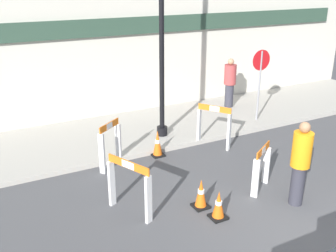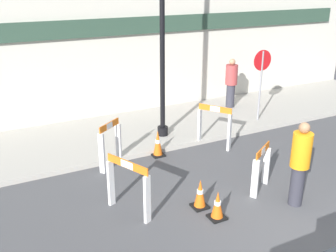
# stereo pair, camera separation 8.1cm
# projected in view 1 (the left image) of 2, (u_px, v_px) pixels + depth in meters

# --- Properties ---
(ground_plane) EXTENTS (60.00, 60.00, 0.00)m
(ground_plane) POSITION_uv_depth(u_px,v_px,m) (321.00, 246.00, 6.49)
(ground_plane) COLOR #4C4C4F
(sidewalk_slab) EXTENTS (18.00, 3.08, 0.11)m
(sidewalk_slab) POSITION_uv_depth(u_px,v_px,m) (158.00, 127.00, 11.47)
(sidewalk_slab) COLOR #ADA89E
(sidewalk_slab) RESTS_ON ground_plane
(storefront_facade) EXTENTS (18.00, 0.22, 5.50)m
(storefront_facade) POSITION_uv_depth(u_px,v_px,m) (134.00, 27.00, 11.84)
(storefront_facade) COLOR beige
(storefront_facade) RESTS_ON ground_plane
(stop_sign) EXTENTS (0.60, 0.06, 2.12)m
(stop_sign) POSITION_uv_depth(u_px,v_px,m) (260.00, 74.00, 11.42)
(stop_sign) COLOR gray
(stop_sign) RESTS_ON sidewalk_slab
(barricade_0) EXTENTS (0.70, 0.50, 0.98)m
(barricade_0) POSITION_uv_depth(u_px,v_px,m) (262.00, 167.00, 8.03)
(barricade_0) COLOR white
(barricade_0) RESTS_ON ground_plane
(barricade_1) EXTENTS (0.60, 0.82, 1.13)m
(barricade_1) POSITION_uv_depth(u_px,v_px,m) (214.00, 125.00, 10.06)
(barricade_1) COLOR white
(barricade_1) RESTS_ON ground_plane
(barricade_2) EXTENTS (0.67, 0.54, 1.11)m
(barricade_2) POSITION_uv_depth(u_px,v_px,m) (110.00, 144.00, 8.98)
(barricade_2) COLOR white
(barricade_2) RESTS_ON ground_plane
(barricade_3) EXTENTS (0.52, 0.97, 1.09)m
(barricade_3) POSITION_uv_depth(u_px,v_px,m) (129.00, 185.00, 7.18)
(barricade_3) COLOR white
(barricade_3) RESTS_ON ground_plane
(traffic_cone_0) EXTENTS (0.30, 0.30, 0.67)m
(traffic_cone_0) POSITION_uv_depth(u_px,v_px,m) (158.00, 144.00, 9.65)
(traffic_cone_0) COLOR black
(traffic_cone_0) RESTS_ON ground_plane
(traffic_cone_1) EXTENTS (0.30, 0.30, 0.60)m
(traffic_cone_1) POSITION_uv_depth(u_px,v_px,m) (201.00, 194.00, 7.49)
(traffic_cone_1) COLOR black
(traffic_cone_1) RESTS_ON ground_plane
(traffic_cone_2) EXTENTS (0.30, 0.30, 0.55)m
(traffic_cone_2) POSITION_uv_depth(u_px,v_px,m) (219.00, 205.00, 7.15)
(traffic_cone_2) COLOR black
(traffic_cone_2) RESTS_ON ground_plane
(person_worker) EXTENTS (0.51, 0.51, 1.70)m
(person_worker) POSITION_uv_depth(u_px,v_px,m) (300.00, 161.00, 7.39)
(person_worker) COLOR #33333D
(person_worker) RESTS_ON ground_plane
(person_pedestrian) EXTENTS (0.51, 0.51, 1.61)m
(person_pedestrian) POSITION_uv_depth(u_px,v_px,m) (230.00, 82.00, 12.82)
(person_pedestrian) COLOR #33333D
(person_pedestrian) RESTS_ON sidewalk_slab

